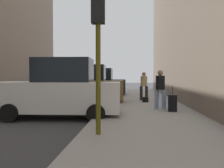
{
  "coord_description": "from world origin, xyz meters",
  "views": [
    {
      "loc": [
        5.28,
        -9.58,
        1.55
      ],
      "look_at": [
        4.06,
        7.1,
        1.09
      ],
      "focal_mm": 40.0,
      "sensor_mm": 36.0,
      "label": 1
    }
  ],
  "objects_px": {
    "pedestrian_in_tan_coat": "(144,85)",
    "traffic_light": "(98,28)",
    "fire_hydrant": "(115,96)",
    "duffel_bag": "(145,100)",
    "parked_white_van": "(60,91)",
    "parked_black_suv": "(97,84)",
    "pedestrian_in_jeans": "(160,87)",
    "rolling_suitcase": "(173,103)",
    "parked_bronze_suv": "(84,86)"
  },
  "relations": [
    {
      "from": "pedestrian_in_jeans",
      "to": "duffel_bag",
      "type": "xyz_separation_m",
      "value": [
        -0.47,
        2.99,
        -0.81
      ]
    },
    {
      "from": "parked_bronze_suv",
      "to": "traffic_light",
      "type": "height_order",
      "value": "traffic_light"
    },
    {
      "from": "fire_hydrant",
      "to": "traffic_light",
      "type": "xyz_separation_m",
      "value": [
        0.05,
        -7.64,
        2.26
      ]
    },
    {
      "from": "parked_white_van",
      "to": "fire_hydrant",
      "type": "distance_m",
      "value": 4.87
    },
    {
      "from": "parked_white_van",
      "to": "parked_bronze_suv",
      "type": "bearing_deg",
      "value": 90.0
    },
    {
      "from": "rolling_suitcase",
      "to": "pedestrian_in_jeans",
      "type": "bearing_deg",
      "value": 121.47
    },
    {
      "from": "pedestrian_in_jeans",
      "to": "rolling_suitcase",
      "type": "height_order",
      "value": "pedestrian_in_jeans"
    },
    {
      "from": "parked_black_suv",
      "to": "pedestrian_in_jeans",
      "type": "bearing_deg",
      "value": -65.48
    },
    {
      "from": "parked_white_van",
      "to": "parked_black_suv",
      "type": "xyz_separation_m",
      "value": [
        0.0,
        10.6,
        0.0
      ]
    },
    {
      "from": "parked_black_suv",
      "to": "traffic_light",
      "type": "bearing_deg",
      "value": -82.33
    },
    {
      "from": "pedestrian_in_jeans",
      "to": "parked_white_van",
      "type": "bearing_deg",
      "value": -154.18
    },
    {
      "from": "traffic_light",
      "to": "pedestrian_in_tan_coat",
      "type": "bearing_deg",
      "value": 80.0
    },
    {
      "from": "parked_black_suv",
      "to": "traffic_light",
      "type": "relative_size",
      "value": 1.28
    },
    {
      "from": "parked_white_van",
      "to": "duffel_bag",
      "type": "height_order",
      "value": "parked_white_van"
    },
    {
      "from": "parked_bronze_suv",
      "to": "pedestrian_in_tan_coat",
      "type": "relative_size",
      "value": 2.72
    },
    {
      "from": "fire_hydrant",
      "to": "duffel_bag",
      "type": "xyz_separation_m",
      "value": [
        1.69,
        0.42,
        -0.21
      ]
    },
    {
      "from": "parked_black_suv",
      "to": "traffic_light",
      "type": "height_order",
      "value": "traffic_light"
    },
    {
      "from": "pedestrian_in_jeans",
      "to": "rolling_suitcase",
      "type": "bearing_deg",
      "value": -58.53
    },
    {
      "from": "parked_black_suv",
      "to": "fire_hydrant",
      "type": "distance_m",
      "value": 6.4
    },
    {
      "from": "parked_bronze_suv",
      "to": "parked_white_van",
      "type": "bearing_deg",
      "value": -90.0
    },
    {
      "from": "duffel_bag",
      "to": "traffic_light",
      "type": "bearing_deg",
      "value": -101.47
    },
    {
      "from": "parked_white_van",
      "to": "parked_bronze_suv",
      "type": "relative_size",
      "value": 1.0
    },
    {
      "from": "parked_white_van",
      "to": "rolling_suitcase",
      "type": "distance_m",
      "value": 4.59
    },
    {
      "from": "parked_bronze_suv",
      "to": "pedestrian_in_tan_coat",
      "type": "xyz_separation_m",
      "value": [
        3.47,
        1.05,
        0.07
      ]
    },
    {
      "from": "parked_bronze_suv",
      "to": "pedestrian_in_tan_coat",
      "type": "distance_m",
      "value": 3.62
    },
    {
      "from": "fire_hydrant",
      "to": "rolling_suitcase",
      "type": "distance_m",
      "value": 4.16
    },
    {
      "from": "parked_bronze_suv",
      "to": "pedestrian_in_tan_coat",
      "type": "bearing_deg",
      "value": 16.92
    },
    {
      "from": "parked_bronze_suv",
      "to": "duffel_bag",
      "type": "distance_m",
      "value": 3.57
    },
    {
      "from": "pedestrian_in_tan_coat",
      "to": "traffic_light",
      "type": "bearing_deg",
      "value": -100.0
    },
    {
      "from": "fire_hydrant",
      "to": "traffic_light",
      "type": "bearing_deg",
      "value": -89.63
    },
    {
      "from": "fire_hydrant",
      "to": "rolling_suitcase",
      "type": "relative_size",
      "value": 0.68
    },
    {
      "from": "duffel_bag",
      "to": "parked_black_suv",
      "type": "bearing_deg",
      "value": 121.47
    },
    {
      "from": "parked_white_van",
      "to": "pedestrian_in_jeans",
      "type": "relative_size",
      "value": 2.72
    },
    {
      "from": "traffic_light",
      "to": "duffel_bag",
      "type": "bearing_deg",
      "value": 78.53
    },
    {
      "from": "pedestrian_in_tan_coat",
      "to": "pedestrian_in_jeans",
      "type": "bearing_deg",
      "value": -83.04
    },
    {
      "from": "pedestrian_in_tan_coat",
      "to": "rolling_suitcase",
      "type": "relative_size",
      "value": 1.64
    },
    {
      "from": "parked_white_van",
      "to": "parked_black_suv",
      "type": "height_order",
      "value": "same"
    },
    {
      "from": "rolling_suitcase",
      "to": "duffel_bag",
      "type": "relative_size",
      "value": 2.36
    },
    {
      "from": "traffic_light",
      "to": "pedestrian_in_jeans",
      "type": "xyz_separation_m",
      "value": [
        2.11,
        5.07,
        -1.65
      ]
    },
    {
      "from": "parked_black_suv",
      "to": "fire_hydrant",
      "type": "relative_size",
      "value": 6.57
    },
    {
      "from": "fire_hydrant",
      "to": "pedestrian_in_tan_coat",
      "type": "distance_m",
      "value": 2.32
    },
    {
      "from": "pedestrian_in_jeans",
      "to": "rolling_suitcase",
      "type": "xyz_separation_m",
      "value": [
        0.42,
        -0.69,
        -0.61
      ]
    },
    {
      "from": "pedestrian_in_tan_coat",
      "to": "rolling_suitcase",
      "type": "height_order",
      "value": "pedestrian_in_tan_coat"
    },
    {
      "from": "parked_black_suv",
      "to": "fire_hydrant",
      "type": "bearing_deg",
      "value": -73.57
    },
    {
      "from": "traffic_light",
      "to": "pedestrian_in_tan_coat",
      "type": "distance_m",
      "value": 9.43
    },
    {
      "from": "traffic_light",
      "to": "parked_white_van",
      "type": "bearing_deg",
      "value": 120.43
    },
    {
      "from": "traffic_light",
      "to": "rolling_suitcase",
      "type": "distance_m",
      "value": 5.54
    },
    {
      "from": "parked_white_van",
      "to": "pedestrian_in_jeans",
      "type": "xyz_separation_m",
      "value": [
        3.96,
        1.92,
        0.07
      ]
    },
    {
      "from": "pedestrian_in_tan_coat",
      "to": "duffel_bag",
      "type": "distance_m",
      "value": 1.35
    },
    {
      "from": "parked_bronze_suv",
      "to": "pedestrian_in_tan_coat",
      "type": "height_order",
      "value": "parked_bronze_suv"
    }
  ]
}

